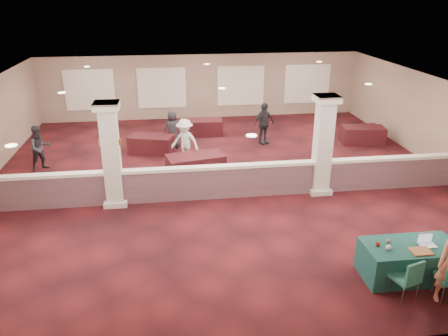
{
  "coord_description": "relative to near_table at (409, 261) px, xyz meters",
  "views": [
    {
      "loc": [
        -1.81,
        -13.93,
        6.13
      ],
      "look_at": [
        -0.2,
        -2.0,
        1.21
      ],
      "focal_mm": 35.0,
      "sensor_mm": 36.0,
      "label": 1
    }
  ],
  "objects": [
    {
      "name": "sconce_left",
      "position": [
        -7.28,
        4.65,
        1.59
      ],
      "size": [
        0.12,
        0.12,
        0.18
      ],
      "color": "brown",
      "rests_on": "column_left"
    },
    {
      "name": "attendee_b",
      "position": [
        -4.69,
        7.73,
        0.47
      ],
      "size": [
        1.23,
        1.0,
        1.75
      ],
      "primitive_type": "imported",
      "rotation": [
        0.0,
        0.0,
        -0.51
      ],
      "color": "silver",
      "rests_on": "ground"
    },
    {
      "name": "ceiling",
      "position": [
        -3.5,
        6.15,
        2.79
      ],
      "size": [
        16.0,
        16.0,
        0.02
      ],
      "primitive_type": "cube",
      "color": "white",
      "rests_on": "wall_back"
    },
    {
      "name": "attendee_a",
      "position": [
        -9.93,
        7.87,
        0.43
      ],
      "size": [
        0.91,
        0.82,
        1.67
      ],
      "primitive_type": "imported",
      "rotation": [
        0.0,
        0.0,
        0.62
      ],
      "color": "black",
      "rests_on": "ground"
    },
    {
      "name": "partition_wall",
      "position": [
        -3.5,
        4.65,
        0.16
      ],
      "size": [
        15.6,
        0.28,
        1.1
      ],
      "color": "brown",
      "rests_on": "ground"
    },
    {
      "name": "column_right",
      "position": [
        -0.5,
        4.65,
        1.23
      ],
      "size": [
        0.72,
        0.72,
        3.2
      ],
      "color": "beige",
      "rests_on": "ground"
    },
    {
      "name": "far_table_back_left",
      "position": [
        -6.0,
        9.35,
        -0.08
      ],
      "size": [
        1.63,
        0.82,
        0.66
      ],
      "primitive_type": "cube",
      "rotation": [
        0.0,
        0.0,
        0.01
      ],
      "color": "black",
      "rests_on": "ground"
    },
    {
      "name": "yarn_grey",
      "position": [
        -0.5,
        0.14,
        0.47
      ],
      "size": [
        0.12,
        0.12,
        0.12
      ],
      "primitive_type": "sphere",
      "color": "#535258",
      "rests_on": "near_table"
    },
    {
      "name": "far_table_back_center",
      "position": [
        -3.72,
        11.23,
        -0.06
      ],
      "size": [
        1.76,
        0.94,
        0.7
      ],
      "primitive_type": "cube",
      "rotation": [
        0.0,
        0.0,
        -0.04
      ],
      "color": "black",
      "rests_on": "ground"
    },
    {
      "name": "near_table",
      "position": [
        0.0,
        0.0,
        0.0
      ],
      "size": [
        2.13,
        1.08,
        0.81
      ],
      "primitive_type": "cube",
      "rotation": [
        0.0,
        0.0,
        -0.01
      ],
      "color": "#0E362E",
      "rests_on": "ground"
    },
    {
      "name": "yarn_red",
      "position": [
        -0.78,
        0.06,
        0.46
      ],
      "size": [
        0.11,
        0.11,
        0.11
      ],
      "primitive_type": "sphere",
      "color": "#5E1612",
      "rests_on": "near_table"
    },
    {
      "name": "far_table_back_right",
      "position": [
        3.0,
        9.35,
        -0.07
      ],
      "size": [
        1.74,
        0.99,
        0.67
      ],
      "primitive_type": "cube",
      "rotation": [
        0.0,
        0.0,
        0.1
      ],
      "color": "black",
      "rests_on": "ground"
    },
    {
      "name": "screen_glow",
      "position": [
        0.34,
        0.06,
        0.53
      ],
      "size": [
        0.33,
        0.01,
        0.21
      ],
      "primitive_type": "cube",
      "rotation": [
        0.0,
        0.0,
        -0.01
      ],
      "color": "silver",
      "rests_on": "near_table"
    },
    {
      "name": "ground",
      "position": [
        -3.5,
        6.15,
        -0.41
      ],
      "size": [
        16.0,
        16.0,
        0.0
      ],
      "primitive_type": "plane",
      "color": "#4A1216",
      "rests_on": "ground"
    },
    {
      "name": "laptop_screen",
      "position": [
        0.34,
        0.07,
        0.55
      ],
      "size": [
        0.37,
        0.02,
        0.25
      ],
      "primitive_type": "cube",
      "rotation": [
        0.0,
        0.0,
        -0.01
      ],
      "color": "silver",
      "rests_on": "near_table"
    },
    {
      "name": "far_table_front_center",
      "position": [
        -4.4,
        6.45,
        -0.01
      ],
      "size": [
        2.14,
        1.39,
        0.8
      ],
      "primitive_type": "cube",
      "rotation": [
        0.0,
        0.0,
        0.22
      ],
      "color": "black",
      "rests_on": "ground"
    },
    {
      "name": "knitting",
      "position": [
        0.05,
        -0.28,
        0.42
      ],
      "size": [
        0.45,
        0.34,
        0.03
      ],
      "primitive_type": "cube",
      "rotation": [
        0.0,
        0.0,
        -0.01
      ],
      "color": "#CC6820",
      "rests_on": "near_table"
    },
    {
      "name": "far_table_front_left",
      "position": [
        -6.0,
        9.15,
        -0.05
      ],
      "size": [
        1.92,
        1.35,
        0.71
      ],
      "primitive_type": "cube",
      "rotation": [
        0.0,
        0.0,
        -0.3
      ],
      "color": "black",
      "rests_on": "ground"
    },
    {
      "name": "wall_front",
      "position": [
        -3.5,
        -1.85,
        1.19
      ],
      "size": [
        16.0,
        0.04,
        3.2
      ],
      "primitive_type": "cube",
      "color": "#806759",
      "rests_on": "ground"
    },
    {
      "name": "sconce_right",
      "position": [
        -6.72,
        4.65,
        1.59
      ],
      "size": [
        0.12,
        0.12,
        0.18
      ],
      "color": "brown",
      "rests_on": "column_left"
    },
    {
      "name": "column_left",
      "position": [
        -7.0,
        4.65,
        1.23
      ],
      "size": [
        0.72,
        0.72,
        3.2
      ],
      "color": "beige",
      "rests_on": "ground"
    },
    {
      "name": "wall_right",
      "position": [
        4.5,
        6.15,
        1.19
      ],
      "size": [
        0.04,
        16.0,
        3.2
      ],
      "primitive_type": "cube",
      "color": "#806759",
      "rests_on": "ground"
    },
    {
      "name": "conf_chair_side",
      "position": [
        -0.47,
        -0.79,
        0.18
      ],
      "size": [
        0.62,
        0.62,
        0.99
      ],
      "rotation": [
        0.0,
        0.0,
        0.3
      ],
      "color": "#216255",
      "rests_on": "ground"
    },
    {
      "name": "wall_back",
      "position": [
        -3.5,
        14.15,
        1.19
      ],
      "size": [
        16.0,
        0.04,
        3.2
      ],
      "primitive_type": "cube",
      "color": "#806759",
      "rests_on": "ground"
    },
    {
      "name": "far_table_front_right",
      "position": [
        3.0,
        9.15,
        -0.05
      ],
      "size": [
        1.87,
        1.12,
        0.72
      ],
      "primitive_type": "cube",
      "rotation": [
        0.0,
        0.0,
        -0.14
      ],
      "color": "black",
      "rests_on": "ground"
    },
    {
      "name": "attendee_c",
      "position": [
        -1.27,
        9.65,
        0.48
      ],
      "size": [
        1.16,
        0.91,
        1.78
      ],
      "primitive_type": "imported",
      "rotation": [
        0.0,
        0.0,
        0.46
      ],
      "color": "black",
      "rests_on": "ground"
    },
    {
      "name": "laptop_base",
      "position": [
        0.33,
        -0.06,
        0.42
      ],
      "size": [
        0.37,
        0.26,
        0.02
      ],
      "primitive_type": "cube",
      "rotation": [
        0.0,
        0.0,
        -0.01
      ],
      "color": "silver",
      "rests_on": "near_table"
    },
    {
      "name": "attendee_d",
      "position": [
        -5.1,
        9.65,
        0.39
      ],
      "size": [
        0.8,
        0.44,
        1.6
      ],
      "primitive_type": "imported",
      "rotation": [
        0.0,
        0.0,
        3.16
      ],
      "color": "black",
      "rests_on": "ground"
    },
    {
      "name": "yarn_cream",
      "position": [
        -0.61,
        -0.1,
        0.47
      ],
      "size": [
        0.12,
        0.12,
        0.12
      ],
      "primitive_type": "sphere",
      "color": "beige",
      "rests_on": "near_table"
    }
  ]
}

